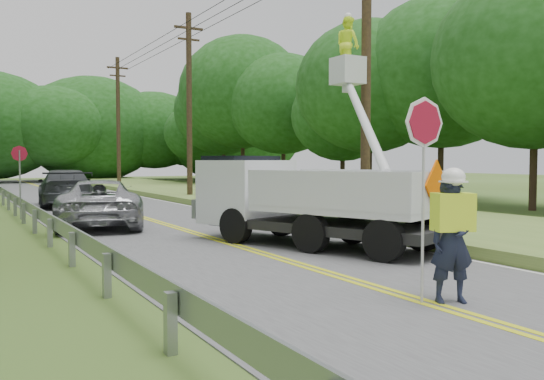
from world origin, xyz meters
TOP-DOWN VIEW (x-y plane):
  - ground at (0.00, 0.00)m, footprint 140.00×140.00m
  - road at (0.00, 14.00)m, footprint 7.20×96.00m
  - guardrail at (-4.02, 14.91)m, footprint 0.18×48.00m
  - utility_poles at (5.00, 17.02)m, footprint 1.60×43.30m
  - tall_grass_verge at (7.10, 14.00)m, footprint 7.00×96.00m
  - treeline_right at (15.79, 26.28)m, footprint 12.36×53.59m
  - treeline_horizon at (0.01, 56.22)m, footprint 58.08×15.41m
  - flagger at (0.32, 1.08)m, footprint 1.18×0.66m
  - bucket_truck at (1.64, 7.79)m, footprint 5.15×6.82m
  - suv_silver at (-2.03, 13.80)m, footprint 3.68×5.87m
  - suv_darkgrey at (-1.57, 23.03)m, footprint 3.11×6.12m
  - stop_sign_permanent at (-4.04, 17.55)m, footprint 0.57×0.07m
  - yard_sign at (6.11, 7.28)m, footprint 0.54×0.15m

SIDE VIEW (x-z plane):
  - ground at x=0.00m, z-range 0.00..0.00m
  - road at x=0.00m, z-range 0.00..0.02m
  - tall_grass_verge at x=7.10m, z-range 0.00..0.30m
  - guardrail at x=-4.02m, z-range 0.17..0.94m
  - yard_sign at x=6.11m, z-range 0.17..0.96m
  - suv_silver at x=-2.03m, z-range 0.02..1.53m
  - suv_darkgrey at x=-1.57m, z-range 0.02..1.72m
  - flagger at x=0.32m, z-range -0.42..2.65m
  - bucket_truck at x=1.64m, z-range -1.72..4.71m
  - stop_sign_permanent at x=-4.04m, z-range 0.46..3.15m
  - utility_poles at x=5.00m, z-range 0.27..10.27m
  - treeline_horizon at x=0.01m, z-range -0.56..11.56m
  - treeline_right at x=15.79m, z-range 0.29..12.73m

